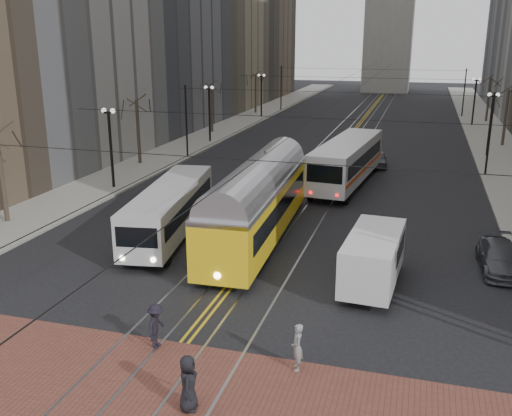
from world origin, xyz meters
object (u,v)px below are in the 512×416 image
Objects in this scene: sedan_parked at (500,257)px; transit_bus at (170,212)px; pedestrian_d at (156,326)px; rear_bus at (347,163)px; pedestrian_a at (188,383)px; sedan_grey at (377,159)px; pedestrian_b at (297,347)px; cargo_van at (373,261)px; streetcar at (258,209)px.

transit_bus is at bearing 177.00° from sedan_parked.
sedan_parked is at bearing -51.76° from pedestrian_d.
rear_bus reaches higher than pedestrian_a.
transit_bus is at bearing -119.55° from sedan_grey.
pedestrian_b is 0.99× the size of pedestrian_d.
sedan_parked is at bearing 36.09° from cargo_van.
sedan_grey is (9.59, 21.43, -0.74)m from transit_bus.
pedestrian_d is (-5.14, 0.00, 0.01)m from pedestrian_b.
streetcar reaches higher than sedan_grey.
cargo_van is at bearing -37.19° from streetcar.
rear_bus is at bearing 164.39° from pedestrian_b.
cargo_van is 11.33m from pedestrian_a.
transit_bus is 14.79m from pedestrian_b.
pedestrian_a is at bearing -72.37° from transit_bus.
streetcar is 3.24× the size of sedan_parked.
pedestrian_b is at bearing -126.56° from sedan_parked.
streetcar is at bearing 1.27° from transit_bus.
sedan_grey is 2.38× the size of pedestrian_b.
streetcar is at bearing -108.43° from sedan_grey.
pedestrian_d is (-5.07, -32.62, 0.18)m from sedan_grey.
sedan_grey is at bearing 160.54° from pedestrian_b.
streetcar is 12.38m from sedan_parked.
rear_bus is at bearing 120.20° from sedan_parked.
pedestrian_d is (-6.94, -7.42, -0.39)m from cargo_van.
pedestrian_a is at bearing -128.23° from sedan_parked.
transit_bus is 17.15m from sedan_parked.
streetcar reaches higher than rear_bus.
transit_bus is at bearing 165.43° from cargo_van.
streetcar is 1.16× the size of rear_bus.
transit_bus is at bearing -158.79° from pedestrian_b.
rear_bus reaches higher than pedestrian_d.
pedestrian_b is (-7.47, -11.02, 0.18)m from sedan_parked.
streetcar is 8.87× the size of pedestrian_d.
sedan_parked is at bearing -51.60° from rear_bus.
transit_bus is 15.84m from pedestrian_a.
sedan_grey is at bearing 74.76° from streetcar.
rear_bus is 18.38m from cargo_van.
rear_bus is 7.68× the size of pedestrian_d.
pedestrian_a is 3.90m from pedestrian_d.
transit_bus is 0.76× the size of streetcar.
pedestrian_d is (-12.61, -11.02, 0.18)m from sedan_parked.
rear_bus is 28.47m from pedestrian_a.
transit_bus reaches higher than pedestrian_d.
rear_bus reaches higher than sedan_grey.
streetcar is 15.22m from pedestrian_a.
cargo_van is at bearing -73.05° from rear_bus.
sedan_parked is at bearing -76.20° from sedan_grey.
pedestrian_d is (4.52, -11.19, -0.56)m from transit_bus.
pedestrian_a is (-4.44, -10.42, -0.34)m from cargo_van.
rear_bus reaches higher than cargo_van.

